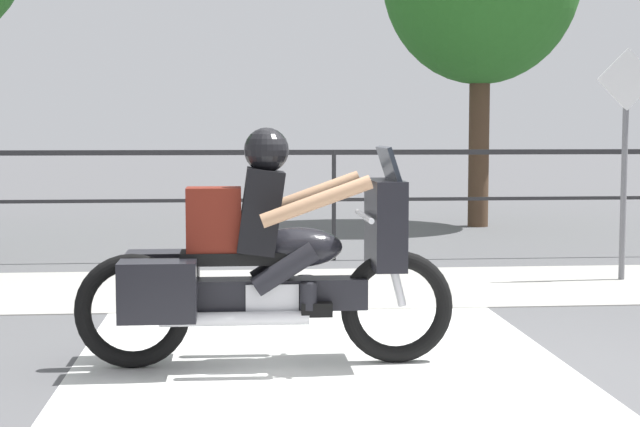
# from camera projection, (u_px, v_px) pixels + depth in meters

# --- Properties ---
(ground_plane) EXTENTS (120.00, 120.00, 0.00)m
(ground_plane) POSITION_uv_depth(u_px,v_px,m) (419.00, 374.00, 6.18)
(ground_plane) COLOR #565659
(sidewalk_band) EXTENTS (44.00, 2.40, 0.01)m
(sidewalk_band) POSITION_uv_depth(u_px,v_px,m) (354.00, 287.00, 9.56)
(sidewalk_band) COLOR #A8A59E
(sidewalk_band) RESTS_ON ground
(crosswalk_band) EXTENTS (3.23, 6.00, 0.01)m
(crosswalk_band) POSITION_uv_depth(u_px,v_px,m) (327.00, 384.00, 5.93)
(crosswalk_band) COLOR silver
(crosswalk_band) RESTS_ON ground
(fence_railing) EXTENTS (36.00, 0.05, 1.30)m
(fence_railing) POSITION_uv_depth(u_px,v_px,m) (334.00, 174.00, 11.43)
(fence_railing) COLOR #232326
(fence_railing) RESTS_ON ground
(motorcycle) EXTENTS (2.47, 0.76, 1.55)m
(motorcycle) POSITION_uv_depth(u_px,v_px,m) (264.00, 260.00, 6.35)
(motorcycle) COLOR black
(motorcycle) RESTS_ON ground
(street_sign) EXTENTS (0.63, 0.06, 2.35)m
(street_sign) POSITION_uv_depth(u_px,v_px,m) (625.00, 139.00, 9.86)
(street_sign) COLOR slate
(street_sign) RESTS_ON ground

